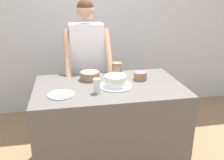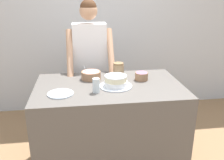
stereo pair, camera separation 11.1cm
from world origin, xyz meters
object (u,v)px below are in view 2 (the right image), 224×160
Objects in this scene: person_baker at (90,58)px; frosting_bowl_purple at (142,76)px; cake at (116,82)px; stoneware_jar at (118,70)px; ceramic_plate at (60,94)px; drinking_glass at (96,85)px; frosting_bowl_pink at (91,75)px.

person_baker is 0.72m from frosting_bowl_purple.
stoneware_jar reaches higher than cake.
frosting_bowl_purple is (0.29, 0.15, -0.01)m from cake.
ceramic_plate is at bearing -144.83° from stoneware_jar.
person_baker is at bearing 69.33° from ceramic_plate.
drinking_glass is 0.86× the size of stoneware_jar.
frosting_bowl_pink reaches higher than ceramic_plate.
drinking_glass is (0.03, -0.36, 0.02)m from frosting_bowl_pink.
drinking_glass is (-0.48, -0.27, 0.02)m from frosting_bowl_purple.
person_baker is 0.48m from stoneware_jar.
ceramic_plate is (-0.30, -0.80, -0.11)m from person_baker.
stoneware_jar is (0.27, 0.40, 0.01)m from drinking_glass.
person_baker is 12.87× the size of drinking_glass.
cake is 1.57× the size of frosting_bowl_pink.
ceramic_plate is at bearing -178.56° from drinking_glass.
frosting_bowl_pink is 1.32× the size of stoneware_jar.
frosting_bowl_pink reaches higher than frosting_bowl_purple.
stoneware_jar is (-0.22, 0.13, 0.03)m from frosting_bowl_purple.
person_baker is 0.71m from cake.
frosting_bowl_purple is 1.02× the size of drinking_glass.
frosting_bowl_pink is (-0.01, -0.43, -0.07)m from person_baker.
stoneware_jar is at bearing 7.34° from frosting_bowl_pink.
person_baker is 8.41× the size of frosting_bowl_pink.
cake is 0.52m from ceramic_plate.
frosting_bowl_purple is 0.25m from stoneware_jar.
ceramic_plate is (-0.51, -0.12, -0.04)m from cake.
cake is 0.33m from frosting_bowl_purple.
stoneware_jar reaches higher than frosting_bowl_purple.
person_baker is 0.80m from drinking_glass.
stoneware_jar is at bearing -54.76° from person_baker.
drinking_glass is at bearing -123.54° from stoneware_jar.
frosting_bowl_pink is (-0.22, 0.25, -0.01)m from cake.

